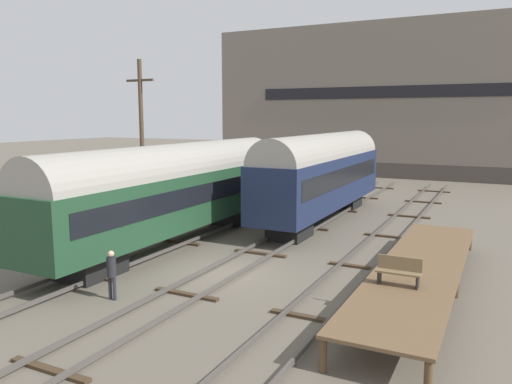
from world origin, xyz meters
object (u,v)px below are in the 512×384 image
person_worker (112,270)px  utility_pole (142,143)px  train_car_navy (322,171)px  bench (399,270)px  train_car_green (174,188)px

person_worker → utility_pole: 12.03m
train_car_navy → bench: bearing=-61.4°
train_car_navy → utility_pole: 10.78m
train_car_navy → utility_pole: (-8.37, -6.54, 1.85)m
bench → person_worker: bench is taller
utility_pole → bench: bearing=-22.7°
bench → utility_pole: (-15.45, 6.45, 3.38)m
bench → utility_pole: bearing=157.3°
train_car_navy → bench: (7.07, -12.99, -1.53)m
train_car_green → bench: size_ratio=12.53×
train_car_navy → person_worker: 16.31m
train_car_navy → bench: 14.87m
train_car_green → person_worker: (2.58, -7.33, -1.78)m
train_car_navy → person_worker: size_ratio=8.83×
train_car_green → utility_pole: bearing=149.5°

